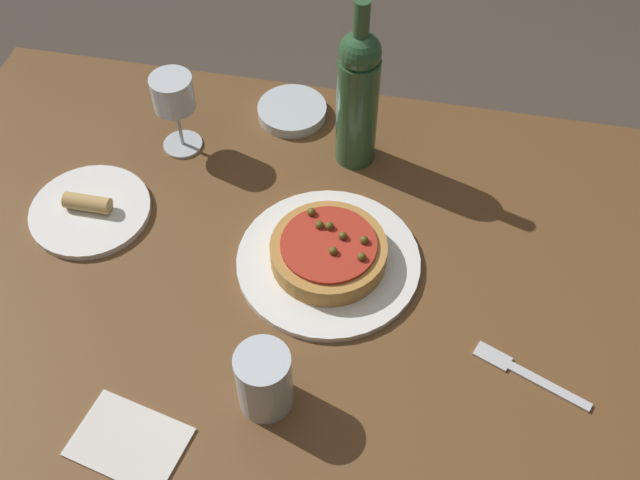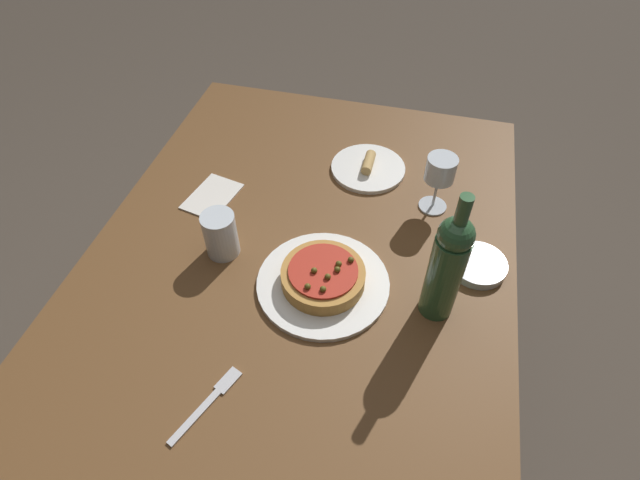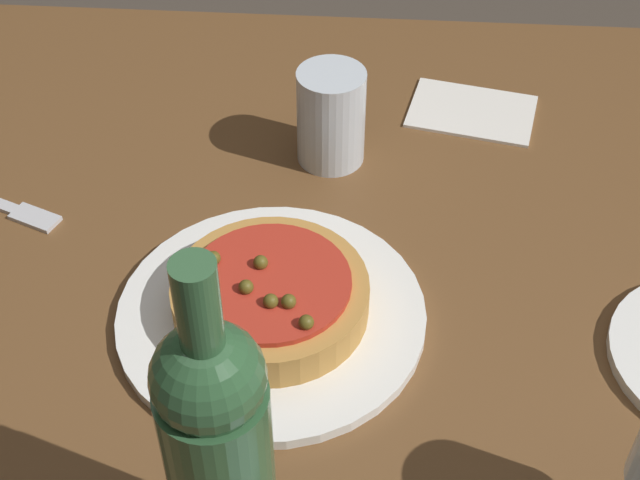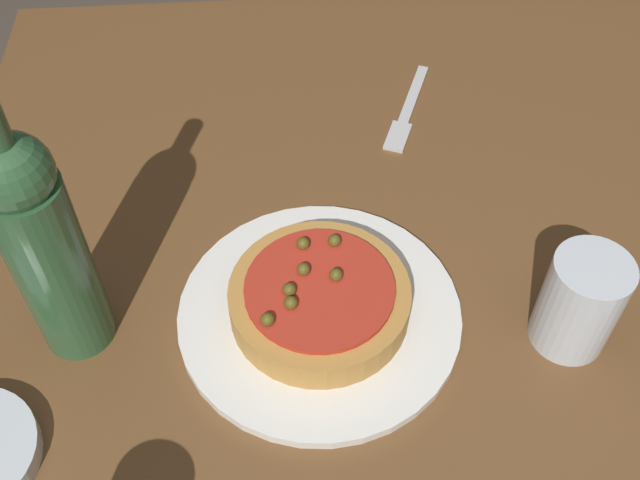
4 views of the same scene
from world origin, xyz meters
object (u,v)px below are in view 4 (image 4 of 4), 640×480
(pizza, at_px, (319,299))
(dining_table, at_px, (393,409))
(fork, at_px, (407,113))
(dinner_plate, at_px, (320,314))
(wine_bottle, at_px, (43,244))
(water_cup, at_px, (580,303))

(pizza, bearing_deg, dining_table, 47.18)
(dining_table, bearing_deg, fork, 170.34)
(dinner_plate, distance_m, pizza, 0.03)
(dinner_plate, bearing_deg, wine_bottle, -90.24)
(pizza, xyz_separation_m, fork, (-0.32, 0.14, -0.03))
(dining_table, relative_size, fork, 7.83)
(water_cup, bearing_deg, wine_bottle, -94.78)
(pizza, height_order, fork, pizza)
(water_cup, bearing_deg, dinner_plate, -99.20)
(dinner_plate, distance_m, wine_bottle, 0.28)
(dinner_plate, distance_m, fork, 0.35)
(dinner_plate, height_order, water_cup, water_cup)
(dinner_plate, relative_size, wine_bottle, 0.91)
(dining_table, distance_m, pizza, 0.16)
(fork, bearing_deg, dinner_plate, -1.87)
(dining_table, height_order, fork, fork)
(pizza, bearing_deg, dinner_plate, 54.03)
(dining_table, xyz_separation_m, fork, (-0.39, 0.07, 0.09))
(dining_table, xyz_separation_m, dinner_plate, (-0.07, -0.07, 0.09))
(dinner_plate, height_order, wine_bottle, wine_bottle)
(pizza, relative_size, wine_bottle, 0.57)
(water_cup, bearing_deg, pizza, -99.22)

